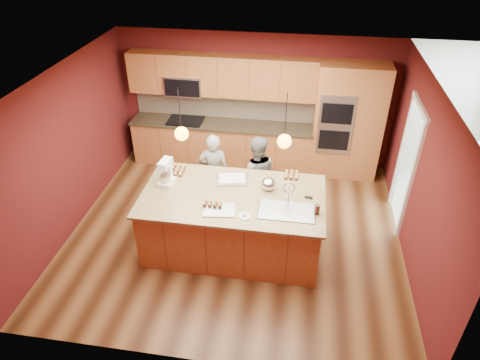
% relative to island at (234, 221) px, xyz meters
% --- Properties ---
extents(floor, '(5.50, 5.50, 0.00)m').
position_rel_island_xyz_m(floor, '(-0.04, 0.37, -0.52)').
color(floor, '#412311').
rests_on(floor, ground).
extents(ceiling, '(5.50, 5.50, 0.00)m').
position_rel_island_xyz_m(ceiling, '(-0.04, 0.37, 2.18)').
color(ceiling, white).
rests_on(ceiling, ground).
extents(wall_back, '(5.50, 0.00, 5.50)m').
position_rel_island_xyz_m(wall_back, '(-0.04, 2.87, 0.83)').
color(wall_back, '#501516').
rests_on(wall_back, ground).
extents(wall_front, '(5.50, 0.00, 5.50)m').
position_rel_island_xyz_m(wall_front, '(-0.04, -2.13, 0.83)').
color(wall_front, '#501516').
rests_on(wall_front, ground).
extents(wall_left, '(0.00, 5.00, 5.00)m').
position_rel_island_xyz_m(wall_left, '(-2.79, 0.37, 0.83)').
color(wall_left, '#501516').
rests_on(wall_left, ground).
extents(wall_right, '(0.00, 5.00, 5.00)m').
position_rel_island_xyz_m(wall_right, '(2.71, 0.37, 0.83)').
color(wall_right, '#501516').
rests_on(wall_right, ground).
extents(cabinet_run, '(3.74, 0.64, 2.30)m').
position_rel_island_xyz_m(cabinet_run, '(-0.72, 2.62, 0.46)').
color(cabinet_run, brown).
rests_on(cabinet_run, floor).
extents(oven_column, '(1.30, 0.62, 2.30)m').
position_rel_island_xyz_m(oven_column, '(1.81, 2.57, 0.63)').
color(oven_column, brown).
rests_on(oven_column, floor).
extents(doorway_trim, '(0.08, 1.11, 2.20)m').
position_rel_island_xyz_m(doorway_trim, '(2.69, 1.17, 0.53)').
color(doorway_trim, white).
rests_on(doorway_trim, wall_right).
extents(pendant_left, '(0.20, 0.20, 0.80)m').
position_rel_island_xyz_m(pendant_left, '(-0.74, 0.00, 1.48)').
color(pendant_left, black).
rests_on(pendant_left, ceiling).
extents(pendant_right, '(0.20, 0.20, 0.80)m').
position_rel_island_xyz_m(pendant_right, '(0.71, 0.00, 1.48)').
color(pendant_right, black).
rests_on(pendant_right, ceiling).
extents(island, '(2.77, 1.55, 1.40)m').
position_rel_island_xyz_m(island, '(0.00, 0.00, 0.00)').
color(island, brown).
rests_on(island, floor).
extents(person_left, '(0.58, 0.42, 1.47)m').
position_rel_island_xyz_m(person_left, '(-0.53, 1.03, 0.22)').
color(person_left, black).
rests_on(person_left, floor).
extents(person_right, '(0.79, 0.66, 1.49)m').
position_rel_island_xyz_m(person_right, '(0.22, 1.03, 0.22)').
color(person_right, slate).
rests_on(person_right, floor).
extents(stand_mixer, '(0.25, 0.32, 0.41)m').
position_rel_island_xyz_m(stand_mixer, '(-1.09, 0.16, 0.68)').
color(stand_mixer, white).
rests_on(stand_mixer, island).
extents(sheet_cake, '(0.54, 0.44, 0.05)m').
position_rel_island_xyz_m(sheet_cake, '(-0.09, 0.40, 0.52)').
color(sheet_cake, silver).
rests_on(sheet_cake, island).
extents(cooling_rack, '(0.50, 0.38, 0.02)m').
position_rel_island_xyz_m(cooling_rack, '(-0.14, -0.41, 0.51)').
color(cooling_rack, '#BABDC2').
rests_on(cooling_rack, island).
extents(mixing_bowl, '(0.23, 0.23, 0.20)m').
position_rel_island_xyz_m(mixing_bowl, '(0.50, 0.24, 0.59)').
color(mixing_bowl, silver).
rests_on(mixing_bowl, island).
extents(plate, '(0.18, 0.18, 0.01)m').
position_rel_island_xyz_m(plate, '(0.24, -0.49, 0.51)').
color(plate, white).
rests_on(plate, island).
extents(tumbler, '(0.08, 0.08, 0.16)m').
position_rel_island_xyz_m(tumbler, '(1.24, -0.27, 0.58)').
color(tumbler, '#381C12').
rests_on(tumbler, island).
extents(phone, '(0.13, 0.08, 0.01)m').
position_rel_island_xyz_m(phone, '(1.12, 0.11, 0.51)').
color(phone, black).
rests_on(phone, island).
extents(cupcakes_left, '(0.34, 0.34, 0.08)m').
position_rel_island_xyz_m(cupcakes_left, '(-1.07, 0.51, 0.54)').
color(cupcakes_left, tan).
rests_on(cupcakes_left, island).
extents(cupcakes_rack, '(0.29, 0.15, 0.07)m').
position_rel_island_xyz_m(cupcakes_rack, '(-0.26, -0.32, 0.55)').
color(cupcakes_rack, tan).
rests_on(cupcakes_rack, island).
extents(cupcakes_right, '(0.25, 0.25, 0.07)m').
position_rel_island_xyz_m(cupcakes_right, '(0.83, 0.65, 0.54)').
color(cupcakes_right, tan).
rests_on(cupcakes_right, island).
extents(dryer, '(0.83, 0.84, 1.08)m').
position_rel_island_xyz_m(dryer, '(4.14, 1.92, 0.02)').
color(dryer, white).
rests_on(dryer, floor).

